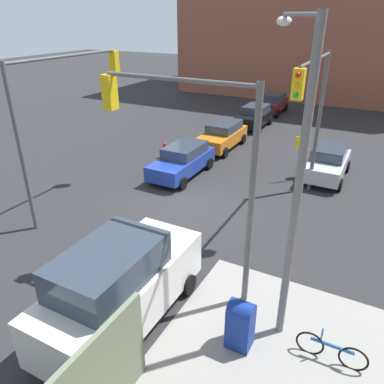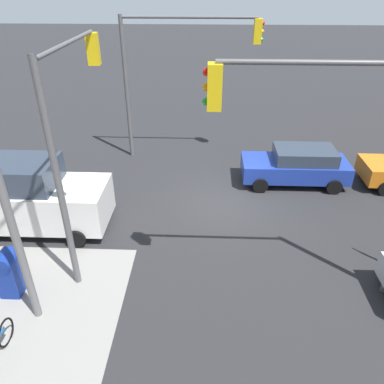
{
  "view_description": "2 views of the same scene",
  "coord_description": "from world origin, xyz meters",
  "views": [
    {
      "loc": [
        13.12,
        7.27,
        7.93
      ],
      "look_at": [
        0.69,
        0.67,
        1.17
      ],
      "focal_mm": 35.0,
      "sensor_mm": 36.0,
      "label": 1
    },
    {
      "loc": [
        0.74,
        12.68,
        8.0
      ],
      "look_at": [
        1.21,
        1.57,
        1.46
      ],
      "focal_mm": 35.0,
      "sensor_mm": 36.0,
      "label": 2
    }
  ],
  "objects": [
    {
      "name": "bicycle_leaning_on_fence",
      "position": [
        5.6,
        7.2,
        0.35
      ],
      "size": [
        0.05,
        1.75,
        0.97
      ],
      "color": "black",
      "rests_on": "ground"
    },
    {
      "name": "sedan_blue",
      "position": [
        -3.16,
        -1.94,
        0.84
      ],
      "size": [
        4.48,
        2.02,
        1.62
      ],
      "color": "#1E389E",
      "rests_on": "ground"
    },
    {
      "name": "traffic_signal_ne_corner",
      "position": [
        4.5,
        2.67,
        4.59
      ],
      "size": [
        0.36,
        4.87,
        6.5
      ],
      "color": "#59595B",
      "rests_on": "ground"
    },
    {
      "name": "fire_hydrant",
      "position": [
        -5.0,
        -4.2,
        0.49
      ],
      "size": [
        0.26,
        0.26,
        0.94
      ],
      "color": "red",
      "rests_on": "ground"
    },
    {
      "name": "pedestrian_crossing",
      "position": [
        -5.8,
        3.8,
        0.82
      ],
      "size": [
        0.36,
        0.36,
        1.59
      ],
      "rotation": [
        0.0,
        0.0,
        0.41
      ],
      "color": "#9E937A",
      "rests_on": "ground"
    },
    {
      "name": "ground_plane",
      "position": [
        0.0,
        0.0,
        0.0
      ],
      "size": [
        120.0,
        120.0,
        0.0
      ],
      "primitive_type": "plane",
      "color": "#28282B"
    },
    {
      "name": "mailbox_blue",
      "position": [
        6.2,
        5.0,
        0.76
      ],
      "size": [
        0.56,
        0.64,
        1.43
      ],
      "color": "navy",
      "rests_on": "ground"
    },
    {
      "name": "street_lamp_corner",
      "position": [
        4.89,
        5.61,
        4.7
      ],
      "size": [
        2.42,
        1.54,
        8.0
      ],
      "color": "slate",
      "rests_on": "ground"
    },
    {
      "name": "sedan_silver",
      "position": [
        -6.48,
        4.94,
        0.84
      ],
      "size": [
        4.11,
        2.02,
        1.62
      ],
      "color": "#B7BABF",
      "rests_on": "ground"
    },
    {
      "name": "sedan_maroon",
      "position": [
        -18.97,
        -1.87,
        0.84
      ],
      "size": [
        3.99,
        2.02,
        1.62
      ],
      "color": "maroon",
      "rests_on": "ground"
    },
    {
      "name": "warning_sign_two_way",
      "position": [
        -5.4,
        3.67,
        1.64
      ],
      "size": [
        0.48,
        0.48,
        2.4
      ],
      "color": "#4C4C4C",
      "rests_on": "ground"
    },
    {
      "name": "hatchback_orange",
      "position": [
        -8.29,
        -1.89,
        0.84
      ],
      "size": [
        4.47,
        2.02,
        1.62
      ],
      "color": "orange",
      "rests_on": "ground"
    },
    {
      "name": "van_white_delivery",
      "position": [
        6.96,
        1.8,
        1.28
      ],
      "size": [
        5.4,
        2.32,
        2.62
      ],
      "color": "white",
      "rests_on": "ground"
    },
    {
      "name": "hatchback_black",
      "position": [
        -13.92,
        -1.72,
        0.84
      ],
      "size": [
        3.94,
        2.02,
        1.62
      ],
      "color": "black",
      "rests_on": "ground"
    },
    {
      "name": "traffic_signal_se_corner",
      "position": [
        2.11,
        -4.5,
        4.67
      ],
      "size": [
        6.18,
        0.36,
        6.5
      ],
      "color": "#59595B",
      "rests_on": "ground"
    },
    {
      "name": "traffic_signal_nw_corner",
      "position": [
        -2.42,
        4.5,
        4.63
      ],
      "size": [
        5.45,
        0.36,
        6.5
      ],
      "color": "#59595B",
      "rests_on": "ground"
    }
  ]
}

